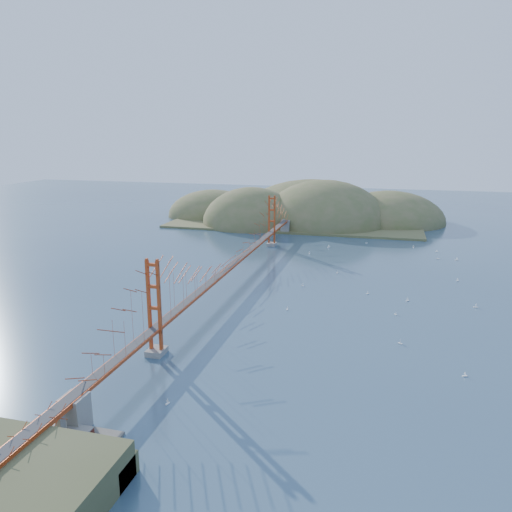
% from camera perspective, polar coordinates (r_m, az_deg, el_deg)
% --- Properties ---
extents(ground, '(320.00, 320.00, 0.00)m').
position_cam_1_polar(ground, '(87.52, -2.68, -3.05)').
color(ground, '#304A61').
rests_on(ground, ground).
extents(bridge, '(2.20, 94.40, 12.00)m').
position_cam_1_polar(bridge, '(85.90, -2.70, 1.46)').
color(bridge, gray).
rests_on(bridge, ground).
extents(approach_viaduct, '(1.40, 12.00, 3.38)m').
position_cam_1_polar(approach_viaduct, '(44.19, -24.64, -18.90)').
color(approach_viaduct, '#B13913').
rests_on(approach_viaduct, ground).
extents(promontory, '(9.00, 6.00, 0.24)m').
position_cam_1_polar(promontory, '(47.67, -21.61, -19.45)').
color(promontory, '#59544C').
rests_on(promontory, ground).
extents(fort, '(3.70, 2.30, 1.75)m').
position_cam_1_polar(fort, '(47.63, -20.74, -18.61)').
color(fort, maroon).
rests_on(fort, ground).
extents(far_headlands, '(84.00, 58.00, 25.00)m').
position_cam_1_polar(far_headlands, '(152.22, 5.92, 4.23)').
color(far_headlands, olive).
rests_on(far_headlands, ground).
extents(sailboat_6, '(0.63, 0.63, 0.68)m').
position_cam_1_polar(sailboat_6, '(65.43, 16.14, -9.51)').
color(sailboat_6, white).
rests_on(sailboat_6, ground).
extents(sailboat_4, '(0.66, 0.66, 0.69)m').
position_cam_1_polar(sailboat_4, '(81.42, 16.92, -4.87)').
color(sailboat_4, white).
rests_on(sailboat_4, ground).
extents(sailboat_14, '(0.55, 0.55, 0.57)m').
position_cam_1_polar(sailboat_14, '(94.25, 9.26, -1.88)').
color(sailboat_14, white).
rests_on(sailboat_14, ground).
extents(sailboat_12, '(0.53, 0.47, 0.60)m').
position_cam_1_polar(sailboat_12, '(121.00, 12.52, 1.50)').
color(sailboat_12, white).
rests_on(sailboat_12, ground).
extents(sailboat_2, '(0.64, 0.52, 0.75)m').
position_cam_1_polar(sailboat_2, '(82.09, 23.82, -5.32)').
color(sailboat_2, white).
rests_on(sailboat_2, ground).
extents(sailboat_8, '(0.66, 0.64, 0.74)m').
position_cam_1_polar(sailboat_8, '(110.29, 21.96, -0.39)').
color(sailboat_8, white).
rests_on(sailboat_8, ground).
extents(sailboat_0, '(0.45, 0.54, 0.63)m').
position_cam_1_polar(sailboat_0, '(74.40, 3.59, -6.06)').
color(sailboat_0, white).
rests_on(sailboat_0, ground).
extents(sailboat_1, '(0.54, 0.54, 0.56)m').
position_cam_1_polar(sailboat_1, '(75.10, 15.66, -6.39)').
color(sailboat_1, white).
rests_on(sailboat_1, ground).
extents(sailboat_13, '(0.56, 0.56, 0.63)m').
position_cam_1_polar(sailboat_13, '(59.67, 22.76, -12.45)').
color(sailboat_13, white).
rests_on(sailboat_13, ground).
extents(sailboat_16, '(0.59, 0.59, 0.62)m').
position_cam_1_polar(sailboat_16, '(85.93, 5.35, -3.32)').
color(sailboat_16, white).
rests_on(sailboat_16, ground).
extents(sailboat_15, '(0.50, 0.61, 0.72)m').
position_cam_1_polar(sailboat_15, '(118.71, 17.54, 0.94)').
color(sailboat_15, white).
rests_on(sailboat_15, ground).
extents(sailboat_17, '(0.65, 0.59, 0.74)m').
position_cam_1_polar(sailboat_17, '(110.12, 20.06, -0.24)').
color(sailboat_17, white).
rests_on(sailboat_17, ground).
extents(sailboat_9, '(0.65, 0.65, 0.68)m').
position_cam_1_polar(sailboat_9, '(95.08, 22.03, -2.60)').
color(sailboat_9, white).
rests_on(sailboat_9, ground).
extents(sailboat_10, '(0.53, 0.58, 0.65)m').
position_cam_1_polar(sailboat_10, '(51.04, -10.07, -16.19)').
color(sailboat_10, white).
rests_on(sailboat_10, ground).
extents(sailboat_3, '(0.66, 0.66, 0.72)m').
position_cam_1_polar(sailboat_3, '(115.08, 8.32, 1.06)').
color(sailboat_3, white).
rests_on(sailboat_3, ground).
extents(sailboat_7, '(0.61, 0.53, 0.70)m').
position_cam_1_polar(sailboat_7, '(116.40, 19.95, 0.50)').
color(sailboat_7, white).
rests_on(sailboat_7, ground).
extents(sailboat_extra_0, '(0.55, 0.55, 0.57)m').
position_cam_1_polar(sailboat_extra_0, '(83.38, 12.64, -4.16)').
color(sailboat_extra_0, white).
rests_on(sailboat_extra_0, ground).
extents(sailboat_extra_1, '(0.53, 0.56, 0.64)m').
position_cam_1_polar(sailboat_extra_1, '(108.36, 6.11, 0.31)').
color(sailboat_extra_1, white).
rests_on(sailboat_extra_1, ground).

